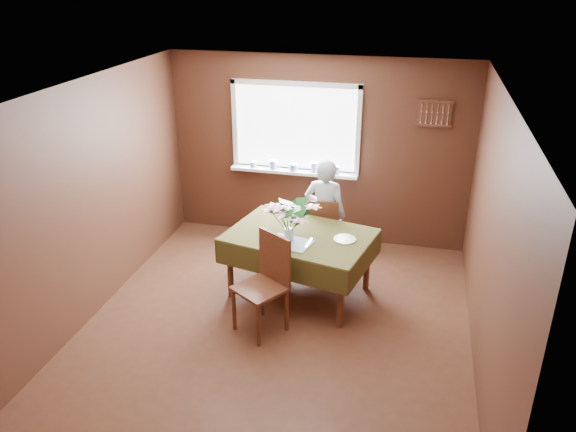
% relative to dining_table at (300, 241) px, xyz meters
% --- Properties ---
extents(floor, '(4.50, 4.50, 0.00)m').
position_rel_dining_table_xyz_m(floor, '(-0.09, -0.72, -0.67)').
color(floor, '#4F2A1B').
rests_on(floor, ground).
extents(ceiling, '(4.50, 4.50, 0.00)m').
position_rel_dining_table_xyz_m(ceiling, '(-0.09, -0.72, 1.83)').
color(ceiling, white).
rests_on(ceiling, wall_back).
extents(wall_back, '(4.00, 0.00, 4.00)m').
position_rel_dining_table_xyz_m(wall_back, '(-0.09, 1.53, 0.58)').
color(wall_back, brown).
rests_on(wall_back, floor).
extents(wall_front, '(4.00, 0.00, 4.00)m').
position_rel_dining_table_xyz_m(wall_front, '(-0.09, -2.97, 0.58)').
color(wall_front, brown).
rests_on(wall_front, floor).
extents(wall_left, '(0.00, 4.50, 4.50)m').
position_rel_dining_table_xyz_m(wall_left, '(-2.09, -0.72, 0.58)').
color(wall_left, brown).
rests_on(wall_left, floor).
extents(wall_right, '(0.00, 4.50, 4.50)m').
position_rel_dining_table_xyz_m(wall_right, '(1.91, -0.72, 0.58)').
color(wall_right, brown).
rests_on(wall_right, floor).
extents(window_assembly, '(1.72, 0.20, 1.22)m').
position_rel_dining_table_xyz_m(window_assembly, '(-0.39, 1.47, 0.68)').
color(window_assembly, white).
rests_on(window_assembly, wall_back).
extents(spoon_rack, '(0.44, 0.05, 0.33)m').
position_rel_dining_table_xyz_m(spoon_rack, '(1.36, 1.49, 1.18)').
color(spoon_rack, brown).
rests_on(spoon_rack, wall_back).
extents(dining_table, '(1.77, 1.39, 0.77)m').
position_rel_dining_table_xyz_m(dining_table, '(0.00, 0.00, 0.00)').
color(dining_table, brown).
rests_on(dining_table, floor).
extents(chair_far, '(0.42, 0.42, 0.92)m').
position_rel_dining_table_xyz_m(chair_far, '(0.14, 0.70, -0.17)').
color(chair_far, brown).
rests_on(chair_far, floor).
extents(chair_near, '(0.63, 0.63, 1.05)m').
position_rel_dining_table_xyz_m(chair_near, '(-0.19, -0.73, -0.10)').
color(chair_near, brown).
rests_on(chair_near, floor).
extents(seated_woman, '(0.55, 0.39, 1.43)m').
position_rel_dining_table_xyz_m(seated_woman, '(0.16, 0.71, 0.04)').
color(seated_woman, white).
rests_on(seated_woman, floor).
extents(flower_bouquet, '(0.53, 0.53, 0.46)m').
position_rel_dining_table_xyz_m(flower_bouquet, '(-0.08, -0.16, 0.39)').
color(flower_bouquet, white).
rests_on(flower_bouquet, dining_table).
extents(side_plate, '(0.25, 0.25, 0.01)m').
position_rel_dining_table_xyz_m(side_plate, '(0.51, -0.03, 0.10)').
color(side_plate, white).
rests_on(side_plate, dining_table).
extents(table_knife, '(0.04, 0.24, 0.00)m').
position_rel_dining_table_xyz_m(table_knife, '(0.15, -0.20, 0.10)').
color(table_knife, silver).
rests_on(table_knife, dining_table).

